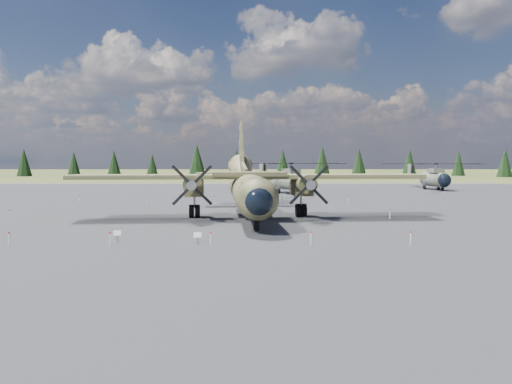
{
  "coord_description": "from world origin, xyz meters",
  "views": [
    {
      "loc": [
        4.45,
        -43.07,
        5.08
      ],
      "look_at": [
        4.85,
        2.0,
        2.24
      ],
      "focal_mm": 35.0,
      "sensor_mm": 36.0,
      "label": 1
    }
  ],
  "objects": [
    {
      "name": "apron",
      "position": [
        0.0,
        10.0,
        0.0
      ],
      "size": [
        120.0,
        120.0,
        0.04
      ],
      "primitive_type": "cube",
      "color": "#58595D",
      "rests_on": "ground"
    },
    {
      "name": "barrier_fence",
      "position": [
        -0.46,
        -0.08,
        0.51
      ],
      "size": [
        33.12,
        29.62,
        0.85
      ],
      "color": "white",
      "rests_on": "ground"
    },
    {
      "name": "info_placard_left",
      "position": [
        -3.93,
        -12.17,
        0.49
      ],
      "size": [
        0.48,
        0.25,
        0.73
      ],
      "rotation": [
        0.0,
        0.0,
        0.12
      ],
      "color": "gray",
      "rests_on": "ground"
    },
    {
      "name": "helicopter_near",
      "position": [
        10.28,
        33.27,
        3.4
      ],
      "size": [
        24.55,
        24.55,
        4.8
      ],
      "rotation": [
        0.0,
        0.0,
        0.38
      ],
      "color": "#68685B",
      "rests_on": "ground"
    },
    {
      "name": "transport_plane",
      "position": [
        4.1,
        2.14,
        2.94
      ],
      "size": [
        31.1,
        28.2,
        10.24
      ],
      "rotation": [
        0.0,
        0.0,
        0.07
      ],
      "color": "#30381E",
      "rests_on": "ground"
    },
    {
      "name": "treeline",
      "position": [
        -2.95,
        4.26,
        4.61
      ],
      "size": [
        295.44,
        296.09,
        10.97
      ],
      "color": "black",
      "rests_on": "ground"
    },
    {
      "name": "helicopter_mid",
      "position": [
        36.29,
        43.35,
        3.31
      ],
      "size": [
        19.97,
        22.46,
        4.67
      ],
      "rotation": [
        0.0,
        0.0,
        0.09
      ],
      "color": "#68685B",
      "rests_on": "ground"
    },
    {
      "name": "info_placard_right",
      "position": [
        1.16,
        -13.04,
        0.5
      ],
      "size": [
        0.48,
        0.21,
        0.74
      ],
      "rotation": [
        0.0,
        0.0,
        0.03
      ],
      "color": "gray",
      "rests_on": "ground"
    },
    {
      "name": "ground",
      "position": [
        0.0,
        0.0,
        0.0
      ],
      "size": [
        500.0,
        500.0,
        0.0
      ],
      "primitive_type": "plane",
      "color": "brown",
      "rests_on": "ground"
    }
  ]
}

